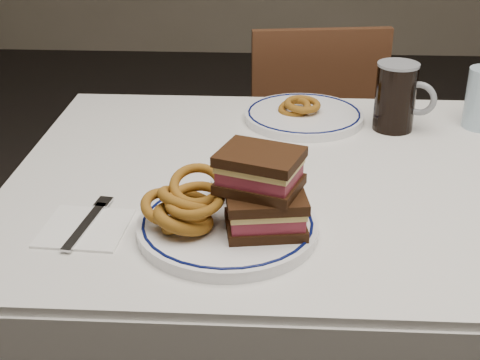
{
  "coord_description": "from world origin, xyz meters",
  "views": [
    {
      "loc": [
        -0.14,
        -1.14,
        1.3
      ],
      "look_at": [
        -0.19,
        -0.2,
        0.84
      ],
      "focal_mm": 50.0,
      "sensor_mm": 36.0,
      "label": 1
    }
  ],
  "objects_px": {
    "chair_far": "(309,143)",
    "beer_mug": "(397,96)",
    "far_plate": "(304,115)",
    "main_plate": "(228,226)",
    "reuben_sandwich": "(263,191)"
  },
  "relations": [
    {
      "from": "far_plate",
      "to": "main_plate",
      "type": "bearing_deg",
      "value": -105.3
    },
    {
      "from": "beer_mug",
      "to": "far_plate",
      "type": "relative_size",
      "value": 0.55
    },
    {
      "from": "chair_far",
      "to": "main_plate",
      "type": "xyz_separation_m",
      "value": [
        -0.18,
        -1.04,
        0.3
      ]
    },
    {
      "from": "main_plate",
      "to": "beer_mug",
      "type": "height_order",
      "value": "beer_mug"
    },
    {
      "from": "chair_far",
      "to": "beer_mug",
      "type": "height_order",
      "value": "beer_mug"
    },
    {
      "from": "reuben_sandwich",
      "to": "far_plate",
      "type": "distance_m",
      "value": 0.52
    },
    {
      "from": "beer_mug",
      "to": "far_plate",
      "type": "bearing_deg",
      "value": 167.24
    },
    {
      "from": "chair_far",
      "to": "main_plate",
      "type": "distance_m",
      "value": 1.09
    },
    {
      "from": "chair_far",
      "to": "reuben_sandwich",
      "type": "bearing_deg",
      "value": -97.02
    },
    {
      "from": "beer_mug",
      "to": "reuben_sandwich",
      "type": "bearing_deg",
      "value": -120.49
    },
    {
      "from": "main_plate",
      "to": "chair_far",
      "type": "bearing_deg",
      "value": 79.93
    },
    {
      "from": "main_plate",
      "to": "far_plate",
      "type": "bearing_deg",
      "value": 74.7
    },
    {
      "from": "reuben_sandwich",
      "to": "beer_mug",
      "type": "relative_size",
      "value": 1.02
    },
    {
      "from": "chair_far",
      "to": "far_plate",
      "type": "bearing_deg",
      "value": -95.04
    },
    {
      "from": "main_plate",
      "to": "far_plate",
      "type": "relative_size",
      "value": 1.08
    }
  ]
}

